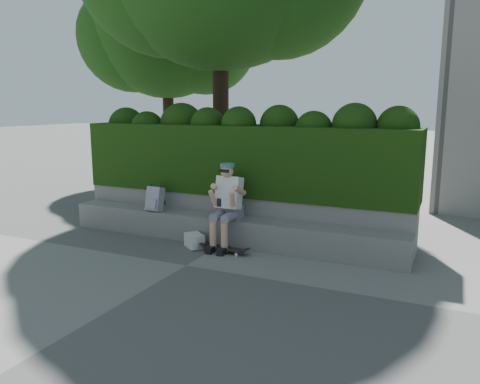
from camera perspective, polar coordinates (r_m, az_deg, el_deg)
The scene contains 9 objects.
ground at distance 6.93m, azimuth -6.59°, elevation -8.88°, with size 80.00×80.00×0.00m, color slate.
bench_ledge at distance 7.90m, azimuth -1.87°, elevation -4.65°, with size 6.00×0.45×0.45m, color gray.
planter_wall at distance 8.28m, azimuth -0.39°, elevation -2.86°, with size 6.00×0.50×0.75m, color gray.
hedge at distance 8.31m, azimuth 0.27°, elevation 4.02°, with size 6.00×1.00×1.20m, color black.
tree_right at distance 14.36m, azimuth -9.01°, elevation 19.63°, with size 4.24×4.24×6.72m.
person at distance 7.56m, azimuth -1.56°, elevation -1.24°, with size 0.40×0.76×1.38m.
skateboard at distance 7.45m, azimuth -1.91°, elevation -6.88°, with size 0.75×0.23×0.08m.
backpack_plaid at distance 8.39m, azimuth -10.33°, elevation -0.83°, with size 0.29×0.16×0.43m, color #B8B9BE.
backpack_ground at distance 7.74m, azimuth -5.57°, elevation -5.91°, with size 0.34×0.24×0.22m, color beige.
Camera 1 is at (3.45, -5.55, 2.30)m, focal length 35.00 mm.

